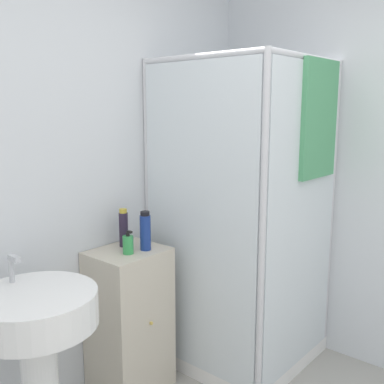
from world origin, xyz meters
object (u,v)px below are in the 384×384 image
(sink, at_px, (37,338))
(shampoo_bottle_blue, at_px, (145,231))
(shampoo_bottle_tall_black, at_px, (124,228))
(soap_dispenser, at_px, (128,244))

(sink, bearing_deg, shampoo_bottle_blue, 8.37)
(shampoo_bottle_tall_black, bearing_deg, soap_dispenser, -121.67)
(sink, xyz_separation_m, soap_dispenser, (0.65, 0.13, 0.24))
(shampoo_bottle_blue, bearing_deg, soap_dispenser, 168.25)
(soap_dispenser, distance_m, shampoo_bottle_tall_black, 0.15)
(sink, height_order, shampoo_bottle_tall_black, shampoo_bottle_tall_black)
(sink, xyz_separation_m, shampoo_bottle_blue, (0.76, 0.11, 0.30))
(sink, bearing_deg, soap_dispenser, 11.72)
(shampoo_bottle_tall_black, bearing_deg, shampoo_bottle_blue, -76.73)
(shampoo_bottle_tall_black, xyz_separation_m, shampoo_bottle_blue, (0.03, -0.15, 0.00))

